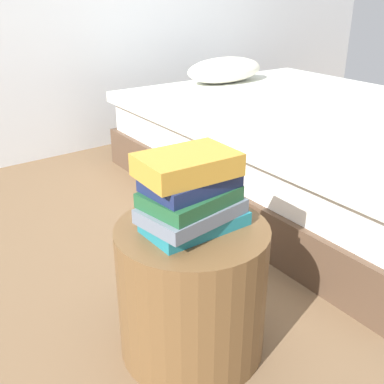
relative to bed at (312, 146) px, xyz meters
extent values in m
plane|color=brown|center=(-1.31, -0.61, -0.23)|extent=(8.00, 8.00, 0.00)
cube|color=#4C3828|center=(0.00, -0.01, -0.12)|extent=(1.60, 2.07, 0.22)
cube|color=white|center=(0.00, -0.01, 0.08)|extent=(1.53, 1.99, 0.18)
cube|color=silver|center=(0.00, -0.01, 0.20)|extent=(1.62, 2.03, 0.06)
ellipsoid|color=silver|center=(0.04, 0.78, 0.31)|extent=(0.57, 0.31, 0.16)
cylinder|color=brown|center=(-1.31, -0.61, -0.02)|extent=(0.45, 0.45, 0.42)
cube|color=#1E727F|center=(-1.30, -0.62, 0.21)|extent=(0.29, 0.16, 0.04)
cube|color=slate|center=(-1.31, -0.62, 0.25)|extent=(0.29, 0.20, 0.04)
cube|color=#1E512D|center=(-1.31, -0.61, 0.29)|extent=(0.27, 0.21, 0.04)
cube|color=#19234C|center=(-1.31, -0.60, 0.33)|extent=(0.25, 0.17, 0.04)
cube|color=#B7842D|center=(-1.32, -0.60, 0.38)|extent=(0.27, 0.19, 0.06)
camera|label=1|loc=(-2.01, -1.52, 0.82)|focal=43.23mm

